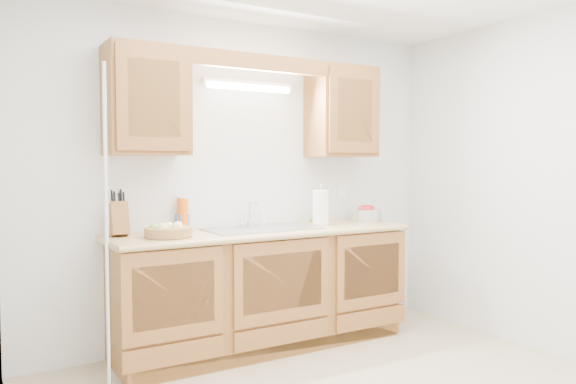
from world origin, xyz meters
TOP-DOWN VIEW (x-y plane):
  - room at (0.00, 0.00)m, footprint 3.52×3.50m
  - base_cabinets at (0.00, 1.20)m, footprint 2.20×0.60m
  - countertop at (0.00, 1.19)m, footprint 2.30×0.63m
  - upper_cabinet_left at (-0.83, 1.33)m, footprint 0.55×0.33m
  - upper_cabinet_right at (0.83, 1.33)m, footprint 0.55×0.33m
  - valance at (0.00, 1.19)m, footprint 2.20×0.05m
  - fluorescent_fixture at (0.00, 1.42)m, footprint 0.76×0.08m
  - sink at (0.00, 1.21)m, footprint 0.84×0.46m
  - wire_shelf_pole at (-1.20, 0.94)m, footprint 0.03×0.03m
  - outlet_plate at (0.95, 1.49)m, footprint 0.08×0.01m
  - fruit_basket at (-0.75, 1.13)m, footprint 0.38×0.38m
  - knife_block at (-1.02, 1.36)m, footprint 0.12×0.19m
  - orange_canister at (-0.54, 1.43)m, footprint 0.10×0.10m
  - soap_bottle at (-0.54, 1.44)m, footprint 0.09×0.09m
  - sponge at (0.65, 1.44)m, footprint 0.12×0.09m
  - paper_towel at (0.54, 1.21)m, footprint 0.16×0.16m
  - apple_bowl at (1.03, 1.26)m, footprint 0.30×0.30m

SIDE VIEW (x-z plane):
  - base_cabinets at x=0.00m, z-range 0.01..0.87m
  - sink at x=0.00m, z-range 0.65..1.01m
  - countertop at x=0.00m, z-range 0.86..0.90m
  - sponge at x=0.65m, z-range 0.90..0.92m
  - fruit_basket at x=-0.75m, z-range 0.89..0.99m
  - apple_bowl at x=1.03m, z-range 0.89..1.03m
  - soap_bottle at x=-0.54m, z-range 0.90..1.08m
  - wire_shelf_pole at x=-1.20m, z-range 0.00..2.00m
  - knife_block at x=-1.02m, z-range 0.85..1.18m
  - orange_canister at x=-0.54m, z-range 0.90..1.15m
  - paper_towel at x=0.54m, z-range 0.87..1.20m
  - outlet_plate at x=0.95m, z-range 1.09..1.21m
  - room at x=0.00m, z-range 0.00..2.50m
  - upper_cabinet_left at x=-0.83m, z-range 1.45..2.20m
  - upper_cabinet_right at x=0.83m, z-range 1.45..2.20m
  - fluorescent_fixture at x=0.00m, z-range 1.96..2.04m
  - valance at x=0.00m, z-range 2.08..2.20m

